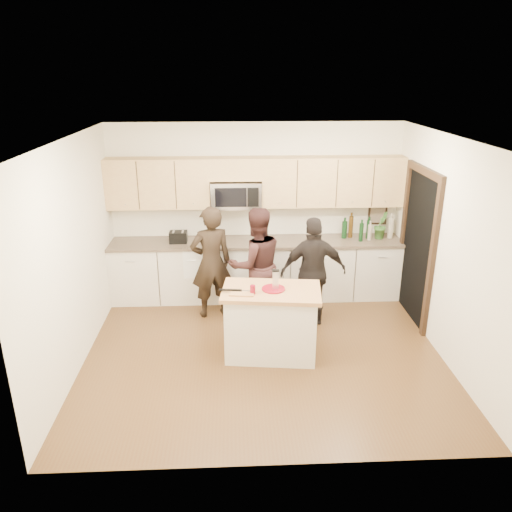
{
  "coord_description": "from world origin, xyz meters",
  "views": [
    {
      "loc": [
        -0.36,
        -5.62,
        3.41
      ],
      "look_at": [
        -0.08,
        0.35,
        1.18
      ],
      "focal_mm": 35.0,
      "sensor_mm": 36.0,
      "label": 1
    }
  ],
  "objects_px": {
    "toaster": "(178,237)",
    "woman_right": "(313,272)",
    "woman_center": "(256,265)",
    "woman_left": "(211,262)",
    "island": "(271,322)"
  },
  "relations": [
    {
      "from": "toaster",
      "to": "woman_left",
      "type": "height_order",
      "value": "woman_left"
    },
    {
      "from": "woman_center",
      "to": "island",
      "type": "bearing_deg",
      "value": 81.83
    },
    {
      "from": "island",
      "to": "woman_left",
      "type": "height_order",
      "value": "woman_left"
    },
    {
      "from": "toaster",
      "to": "woman_right",
      "type": "relative_size",
      "value": 0.17
    },
    {
      "from": "island",
      "to": "woman_center",
      "type": "bearing_deg",
      "value": 104.71
    },
    {
      "from": "toaster",
      "to": "woman_right",
      "type": "distance_m",
      "value": 2.16
    },
    {
      "from": "island",
      "to": "woman_center",
      "type": "distance_m",
      "value": 1.07
    },
    {
      "from": "toaster",
      "to": "woman_right",
      "type": "bearing_deg",
      "value": -25.27
    },
    {
      "from": "island",
      "to": "toaster",
      "type": "height_order",
      "value": "toaster"
    },
    {
      "from": "island",
      "to": "toaster",
      "type": "distance_m",
      "value": 2.24
    },
    {
      "from": "island",
      "to": "toaster",
      "type": "relative_size",
      "value": 4.79
    },
    {
      "from": "woman_left",
      "to": "woman_right",
      "type": "bearing_deg",
      "value": 150.83
    },
    {
      "from": "toaster",
      "to": "woman_center",
      "type": "bearing_deg",
      "value": -33.0
    },
    {
      "from": "island",
      "to": "woman_right",
      "type": "distance_m",
      "value": 1.1
    },
    {
      "from": "woman_left",
      "to": "woman_right",
      "type": "relative_size",
      "value": 1.06
    }
  ]
}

